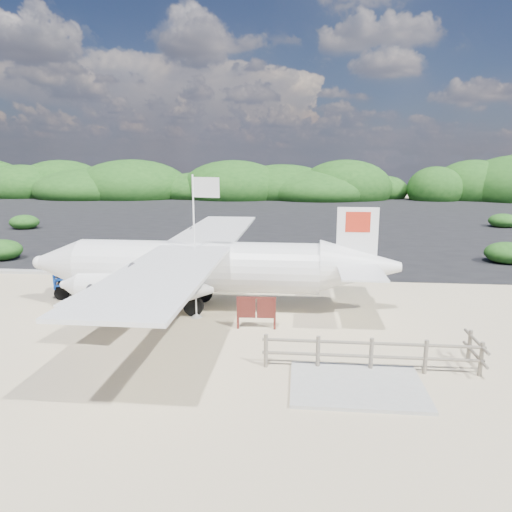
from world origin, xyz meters
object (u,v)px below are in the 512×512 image
(crew_c, at_px, (298,271))
(aircraft_large, at_px, (399,237))
(aircraft_small, at_px, (159,217))
(flagpole, at_px, (196,317))
(crew_b, at_px, (203,260))
(signboard, at_px, (256,329))
(baggage_cart, at_px, (89,294))
(crew_a, at_px, (168,273))

(crew_c, distance_m, aircraft_large, 17.09)
(aircraft_small, bearing_deg, flagpole, 114.73)
(crew_b, xyz_separation_m, crew_c, (4.92, -1.66, -0.08))
(aircraft_small, bearing_deg, signboard, 117.92)
(baggage_cart, distance_m, crew_c, 9.68)
(aircraft_large, bearing_deg, crew_c, 63.09)
(signboard, height_order, crew_c, crew_c)
(crew_c, bearing_deg, aircraft_small, -77.95)
(aircraft_large, bearing_deg, signboard, 66.52)
(flagpole, xyz_separation_m, crew_b, (-1.07, 6.44, 0.84))
(baggage_cart, bearing_deg, aircraft_large, 21.82)
(signboard, xyz_separation_m, aircraft_large, (9.26, 20.98, 0.00))
(signboard, height_order, crew_b, crew_b)
(crew_c, xyz_separation_m, aircraft_small, (-14.90, 25.94, -0.76))
(flagpole, height_order, crew_b, flagpole)
(flagpole, bearing_deg, signboard, -22.94)
(crew_a, relative_size, crew_c, 1.21)
(crew_c, bearing_deg, flagpole, 33.31)
(crew_b, xyz_separation_m, aircraft_large, (12.73, 13.52, -0.84))
(flagpole, relative_size, aircraft_large, 0.31)
(flagpole, height_order, crew_c, flagpole)
(crew_b, distance_m, aircraft_small, 26.26)
(flagpole, relative_size, crew_b, 3.24)
(baggage_cart, xyz_separation_m, signboard, (7.96, -3.60, 0.00))
(signboard, distance_m, aircraft_large, 22.93)
(crew_a, xyz_separation_m, crew_c, (5.82, 1.67, -0.16))
(crew_a, distance_m, aircraft_small, 29.08)
(flagpole, height_order, aircraft_small, flagpole)
(aircraft_large, bearing_deg, crew_b, 47.03)
(baggage_cart, height_order, aircraft_large, aircraft_large)
(baggage_cart, bearing_deg, crew_c, -10.30)
(baggage_cart, xyz_separation_m, aircraft_small, (-5.50, 28.14, 0.00))
(crew_a, bearing_deg, aircraft_small, -87.70)
(baggage_cart, height_order, crew_c, crew_c)
(crew_a, relative_size, crew_b, 1.09)
(flagpole, relative_size, signboard, 3.64)
(signboard, relative_size, crew_a, 0.81)
(baggage_cart, relative_size, crew_c, 1.93)
(flagpole, xyz_separation_m, signboard, (2.41, -1.02, 0.00))
(baggage_cart, bearing_deg, flagpole, -48.42)
(baggage_cart, distance_m, aircraft_large, 24.46)
(crew_c, xyz_separation_m, aircraft_large, (7.81, 15.18, -0.76))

